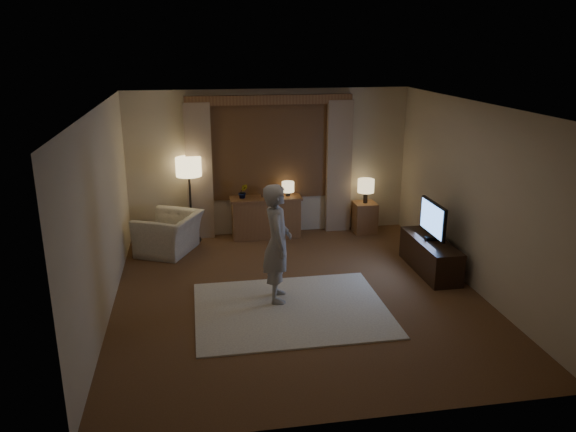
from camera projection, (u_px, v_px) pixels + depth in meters
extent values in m
cube|color=brown|center=(298.00, 295.00, 7.81)|extent=(5.00, 5.50, 0.02)
cube|color=silver|center=(299.00, 105.00, 7.03)|extent=(5.00, 5.50, 0.02)
cube|color=beige|center=(270.00, 163.00, 10.02)|extent=(5.00, 0.02, 2.60)
cube|color=beige|center=(358.00, 293.00, 4.83)|extent=(5.00, 0.02, 2.60)
cube|color=beige|center=(102.00, 215.00, 7.02)|extent=(0.02, 5.50, 2.60)
cube|color=beige|center=(475.00, 197.00, 7.83)|extent=(0.02, 5.50, 2.60)
cube|color=black|center=(270.00, 149.00, 9.92)|extent=(2.00, 0.01, 1.70)
cube|color=brown|center=(270.00, 149.00, 9.91)|extent=(2.08, 0.04, 1.78)
cube|color=tan|center=(199.00, 172.00, 9.74)|extent=(0.45, 0.12, 2.40)
cube|color=tan|center=(339.00, 167.00, 10.15)|extent=(0.45, 0.12, 2.40)
cube|color=brown|center=(270.00, 100.00, 9.60)|extent=(2.90, 0.14, 0.16)
cube|color=#F5EECE|center=(291.00, 309.00, 7.37)|extent=(2.50, 2.00, 0.02)
cube|color=brown|center=(266.00, 218.00, 10.04)|extent=(1.20, 0.40, 0.70)
cube|color=brown|center=(266.00, 194.00, 9.91)|extent=(0.16, 0.02, 0.20)
imported|color=#999999|center=(243.00, 192.00, 9.83)|extent=(0.17, 0.13, 0.30)
cylinder|color=black|center=(288.00, 195.00, 9.98)|extent=(0.08, 0.08, 0.12)
cylinder|color=#ECD08E|center=(288.00, 187.00, 9.94)|extent=(0.22, 0.22, 0.18)
cylinder|color=black|center=(192.00, 240.00, 9.93)|extent=(0.32, 0.32, 0.03)
cylinder|color=black|center=(191.00, 209.00, 9.76)|extent=(0.04, 0.04, 1.19)
cylinder|color=#ECD08E|center=(189.00, 167.00, 9.53)|extent=(0.44, 0.44, 0.32)
imported|color=beige|center=(169.00, 233.00, 9.31)|extent=(1.22, 1.28, 0.65)
cube|color=brown|center=(365.00, 217.00, 10.31)|extent=(0.40, 0.40, 0.56)
cylinder|color=black|center=(365.00, 197.00, 10.20)|extent=(0.08, 0.08, 0.20)
cylinder|color=#ECD08E|center=(366.00, 186.00, 10.13)|extent=(0.30, 0.30, 0.24)
cube|color=black|center=(430.00, 256.00, 8.56)|extent=(0.45, 1.40, 0.50)
cube|color=black|center=(432.00, 238.00, 8.47)|extent=(0.20, 0.09, 0.06)
cube|color=black|center=(433.00, 219.00, 8.38)|extent=(0.05, 0.83, 0.50)
cube|color=#5B96F7|center=(431.00, 219.00, 8.37)|extent=(0.00, 0.77, 0.45)
imported|color=#A6A099|center=(277.00, 243.00, 7.42)|extent=(0.44, 0.62, 1.61)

